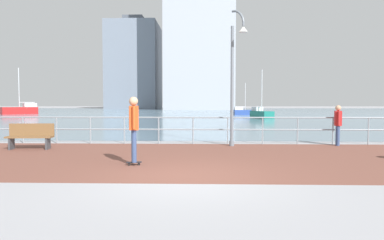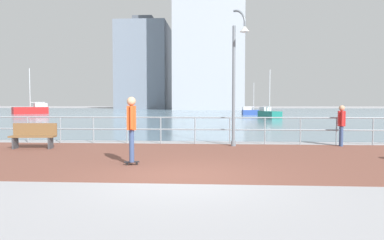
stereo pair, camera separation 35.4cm
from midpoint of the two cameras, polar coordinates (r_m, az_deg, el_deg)
ground at (r=47.59m, az=2.87°, el=0.89°), size 220.00×220.00×0.00m
brick_paving at (r=10.50m, az=0.48°, el=-6.25°), size 28.00×6.83×0.01m
harbor_water at (r=58.79m, az=3.00°, el=1.28°), size 180.00×88.00×0.00m
waterfront_railing at (r=13.81m, az=1.24°, el=-0.88°), size 25.25×0.06×1.10m
lamppost at (r=13.14m, az=8.29°, el=8.08°), size 0.64×0.68×5.18m
skateboarder at (r=9.24m, az=-8.99°, el=-0.64°), size 0.41×0.56×1.83m
bystander at (r=14.37m, az=24.33°, el=-0.35°), size 0.31×0.56×1.58m
park_bench at (r=13.65m, az=-24.27°, el=-2.38°), size 1.63×0.56×0.92m
sailboat_gray at (r=47.82m, az=10.32°, el=1.36°), size 3.24×1.39×4.41m
sailboat_white at (r=56.07m, az=-25.04°, el=1.58°), size 4.56×4.32×6.74m
sailboat_teal at (r=37.10m, az=12.98°, el=1.01°), size 2.06×3.84×5.15m
tower_brick at (r=97.80m, az=-7.85°, el=8.85°), size 13.56×15.10×25.33m
tower_slate at (r=87.25m, az=2.94°, el=16.62°), size 16.19×17.48×46.37m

